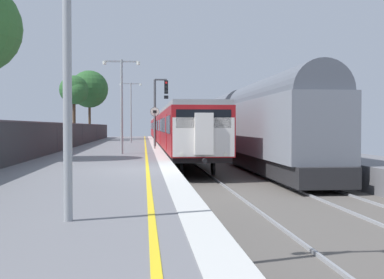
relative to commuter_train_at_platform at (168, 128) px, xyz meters
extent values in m
cube|color=slate|center=(-4.60, -34.25, -1.77)|extent=(6.40, 110.00, 1.00)
cube|color=silver|center=(-1.70, -34.25, -1.26)|extent=(0.60, 110.00, 0.01)
cube|color=yellow|center=(-2.45, -34.25, -1.26)|extent=(0.12, 110.00, 0.01)
cube|color=#56514C|center=(4.10, -34.25, -2.37)|extent=(11.00, 110.00, 0.20)
cube|color=gray|center=(-0.71, -34.25, -2.23)|extent=(0.07, 110.00, 0.08)
cube|color=gray|center=(0.72, -34.25, -2.23)|extent=(0.07, 110.00, 0.08)
cube|color=gray|center=(3.29, -34.25, -2.23)|extent=(0.07, 110.00, 0.08)
cube|color=gray|center=(4.72, -34.25, -2.23)|extent=(0.07, 110.00, 0.08)
cube|color=maroon|center=(0.00, -20.32, 0.00)|extent=(2.80, 19.78, 2.30)
cube|color=black|center=(0.00, -20.32, -1.27)|extent=(2.64, 19.18, 0.25)
cube|color=gray|center=(0.00, -20.32, 1.27)|extent=(2.68, 19.78, 0.24)
cube|color=black|center=(-1.41, -20.32, 0.30)|extent=(0.02, 18.18, 0.84)
cube|color=red|center=(-1.41, -25.27, -0.10)|extent=(0.03, 1.10, 1.90)
cube|color=red|center=(-1.41, -15.37, -0.10)|extent=(0.03, 1.10, 1.90)
cylinder|color=black|center=(-0.78, -27.61, -1.77)|extent=(0.12, 0.84, 0.84)
cylinder|color=black|center=(0.78, -27.61, -1.77)|extent=(0.12, 0.84, 0.84)
cylinder|color=black|center=(-0.78, -13.03, -1.77)|extent=(0.12, 0.84, 0.84)
cylinder|color=black|center=(0.78, -13.03, -1.77)|extent=(0.12, 0.84, 0.84)
cube|color=maroon|center=(0.00, 0.06, 0.00)|extent=(2.80, 19.78, 2.30)
cube|color=black|center=(0.00, 0.06, -1.27)|extent=(2.64, 19.18, 0.25)
cube|color=gray|center=(0.00, 0.06, 1.27)|extent=(2.68, 19.78, 0.24)
cube|color=black|center=(-1.41, 0.06, 0.30)|extent=(0.02, 18.18, 0.84)
cube|color=red|center=(-1.41, -4.88, -0.10)|extent=(0.03, 1.10, 1.90)
cube|color=red|center=(-1.41, 5.01, -0.10)|extent=(0.03, 1.10, 1.90)
cylinder|color=black|center=(-0.78, -7.23, -1.77)|extent=(0.12, 0.84, 0.84)
cylinder|color=black|center=(0.78, -7.23, -1.77)|extent=(0.12, 0.84, 0.84)
cylinder|color=black|center=(-0.78, 7.36, -1.77)|extent=(0.12, 0.84, 0.84)
cylinder|color=black|center=(0.78, 7.36, -1.77)|extent=(0.12, 0.84, 0.84)
cube|color=maroon|center=(0.00, 20.45, 0.00)|extent=(2.80, 19.78, 2.30)
cube|color=black|center=(0.00, 20.45, -1.27)|extent=(2.64, 19.18, 0.25)
cube|color=gray|center=(0.00, 20.45, 1.27)|extent=(2.68, 19.78, 0.24)
cube|color=black|center=(-1.41, 20.45, 0.30)|extent=(0.02, 18.18, 0.84)
cube|color=red|center=(-1.41, 15.50, -0.10)|extent=(0.03, 1.10, 1.90)
cube|color=red|center=(-1.41, 25.39, -0.10)|extent=(0.03, 1.10, 1.90)
cylinder|color=black|center=(-0.78, 13.16, -1.77)|extent=(0.12, 0.84, 0.84)
cylinder|color=black|center=(0.78, 13.16, -1.77)|extent=(0.12, 0.84, 0.84)
cylinder|color=black|center=(-0.78, 27.74, -1.77)|extent=(0.12, 0.84, 0.84)
cylinder|color=black|center=(0.78, 27.74, -1.77)|extent=(0.12, 0.84, 0.84)
cube|color=silver|center=(0.00, -30.17, -0.25)|extent=(2.70, 0.10, 1.70)
cube|color=black|center=(0.00, -30.18, 0.55)|extent=(2.40, 0.08, 0.80)
cube|color=silver|center=(0.00, -30.31, -0.10)|extent=(0.80, 0.24, 1.80)
cylinder|color=white|center=(-0.95, -30.23, -1.00)|extent=(0.18, 0.06, 0.18)
cylinder|color=white|center=(0.95, -30.23, -1.00)|extent=(0.18, 0.06, 0.18)
cylinder|color=black|center=(0.00, -30.46, -1.25)|extent=(0.20, 0.35, 0.20)
cube|color=black|center=(0.00, 0.06, 1.52)|extent=(0.60, 0.90, 0.20)
cube|color=#232326|center=(4.00, -27.18, -1.64)|extent=(2.30, 14.49, 0.79)
cube|color=slate|center=(4.00, -27.18, 0.15)|extent=(2.60, 13.69, 2.79)
cylinder|color=#515660|center=(4.00, -27.18, 1.55)|extent=(2.39, 13.29, 2.39)
cylinder|color=black|center=(3.22, -32.42, -1.77)|extent=(0.12, 0.84, 0.84)
cylinder|color=black|center=(4.78, -32.42, -1.77)|extent=(0.12, 0.84, 0.84)
cylinder|color=black|center=(3.22, -21.93, -1.77)|extent=(0.12, 0.84, 0.84)
cylinder|color=black|center=(4.78, -21.93, -1.77)|extent=(0.12, 0.84, 0.84)
cube|color=#232326|center=(4.00, -11.89, -1.64)|extent=(2.30, 14.49, 0.79)
cube|color=slate|center=(4.00, -11.89, 0.15)|extent=(2.60, 13.69, 2.79)
cylinder|color=#515660|center=(4.00, -11.89, 1.55)|extent=(2.39, 13.29, 2.39)
cylinder|color=black|center=(3.22, -17.13, -1.77)|extent=(0.12, 0.84, 0.84)
cylinder|color=black|center=(4.78, -17.13, -1.77)|extent=(0.12, 0.84, 0.84)
cylinder|color=black|center=(3.22, -6.64, -1.77)|extent=(0.12, 0.84, 0.84)
cylinder|color=black|center=(4.78, -6.64, -1.77)|extent=(0.12, 0.84, 0.84)
cube|color=#232326|center=(4.00, 3.40, -1.64)|extent=(2.30, 14.49, 0.79)
cube|color=slate|center=(4.00, 3.40, 0.15)|extent=(2.60, 13.69, 2.79)
cylinder|color=#515660|center=(4.00, 3.40, 1.55)|extent=(2.39, 13.29, 2.39)
cylinder|color=black|center=(3.22, -1.84, -1.77)|extent=(0.12, 0.84, 0.84)
cylinder|color=black|center=(4.78, -1.84, -1.77)|extent=(0.12, 0.84, 0.84)
cylinder|color=black|center=(3.22, 8.64, -1.77)|extent=(0.12, 0.84, 0.84)
cylinder|color=black|center=(4.78, 8.64, -1.77)|extent=(0.12, 0.84, 0.84)
cube|color=#232326|center=(4.00, 18.69, -1.64)|extent=(2.30, 14.49, 0.79)
cube|color=slate|center=(4.00, 18.69, 0.15)|extent=(2.60, 13.69, 2.79)
cylinder|color=#515660|center=(4.00, 18.69, 1.55)|extent=(2.39, 13.29, 2.39)
cylinder|color=black|center=(3.22, 13.44, -1.77)|extent=(0.12, 0.84, 0.84)
cylinder|color=black|center=(4.78, 13.44, -1.77)|extent=(0.12, 0.84, 0.84)
cylinder|color=black|center=(3.22, 23.93, -1.77)|extent=(0.12, 0.84, 0.84)
cylinder|color=black|center=(4.78, 23.93, -1.77)|extent=(0.12, 0.84, 0.84)
cylinder|color=#47474C|center=(-1.75, -14.67, 1.22)|extent=(0.18, 0.18, 4.98)
cube|color=#47474C|center=(-1.30, -14.67, 3.71)|extent=(0.90, 0.12, 0.12)
cube|color=black|center=(-0.90, -14.67, 3.16)|extent=(0.28, 0.20, 1.00)
cylinder|color=red|center=(-0.90, -14.79, 3.48)|extent=(0.16, 0.04, 0.16)
cylinder|color=black|center=(-0.90, -14.79, 3.16)|extent=(0.16, 0.04, 0.16)
cylinder|color=black|center=(-0.90, -14.79, 2.84)|extent=(0.16, 0.04, 0.16)
cube|color=black|center=(-0.90, -14.67, 2.41)|extent=(0.32, 0.16, 0.24)
cylinder|color=#59595B|center=(-1.85, -18.81, -0.06)|extent=(0.08, 0.08, 2.41)
cylinder|color=black|center=(-1.85, -18.81, 1.20)|extent=(0.59, 0.02, 0.59)
cylinder|color=silver|center=(-1.85, -18.82, 1.20)|extent=(0.56, 0.02, 0.56)
cube|color=black|center=(-1.85, -18.83, 1.20)|extent=(0.24, 0.01, 0.18)
cylinder|color=#93999E|center=(-3.75, -43.16, 1.51)|extent=(0.14, 0.14, 5.56)
cylinder|color=#93999E|center=(-3.75, -24.63, 1.27)|extent=(0.14, 0.14, 5.07)
cube|color=#93999E|center=(-3.30, -24.63, 3.71)|extent=(0.90, 0.08, 0.08)
cylinder|color=silver|center=(-2.85, -24.63, 3.63)|extent=(0.20, 0.20, 0.18)
cube|color=#93999E|center=(-4.20, -24.63, 3.71)|extent=(0.90, 0.08, 0.08)
cylinder|color=silver|center=(-4.65, -24.63, 3.63)|extent=(0.20, 0.20, 0.18)
cylinder|color=#93999E|center=(-3.75, -6.10, 1.49)|extent=(0.14, 0.14, 5.52)
cube|color=#93999E|center=(-3.30, -6.10, 4.15)|extent=(0.90, 0.08, 0.08)
cylinder|color=silver|center=(-2.85, -6.10, 4.07)|extent=(0.20, 0.20, 0.18)
cube|color=#93999E|center=(-4.20, -6.10, 4.15)|extent=(0.90, 0.08, 0.08)
cylinder|color=silver|center=(-4.65, -6.10, 4.07)|extent=(0.20, 0.20, 0.18)
cylinder|color=#38383D|center=(-7.55, -22.56, -0.42)|extent=(0.07, 0.07, 1.69)
cylinder|color=#38383D|center=(-7.55, -10.87, -0.42)|extent=(0.07, 0.07, 1.69)
cylinder|color=#38383D|center=(-7.55, 0.81, -0.42)|extent=(0.07, 0.07, 1.69)
cylinder|color=#38383D|center=(-7.55, 12.50, -0.42)|extent=(0.07, 0.07, 1.69)
cylinder|color=#473323|center=(-8.74, 5.11, 1.02)|extent=(0.28, 0.28, 4.58)
sphere|color=#285628|center=(-8.74, 5.11, 4.48)|extent=(4.25, 4.25, 4.25)
sphere|color=#285628|center=(-9.25, 5.27, 3.95)|extent=(2.40, 2.40, 2.40)
cylinder|color=#473323|center=(-9.72, -0.28, 0.95)|extent=(0.33, 0.33, 4.44)
sphere|color=#285628|center=(-9.72, -0.28, 3.98)|extent=(2.96, 2.96, 2.96)
sphere|color=#285628|center=(-9.40, -0.80, 3.61)|extent=(2.31, 2.31, 2.31)
camera|label=1|loc=(-2.57, -50.84, 0.22)|focal=45.13mm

